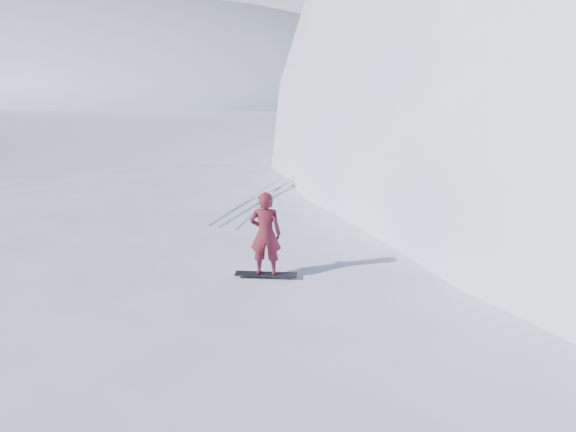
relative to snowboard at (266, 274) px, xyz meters
The scene contains 8 objects.
ground 3.98m from the snowboard, behind, with size 400.00×400.00×0.00m, color white.
near_ridge 4.21m from the snowboard, 128.60° to the left, with size 36.00×28.00×4.80m, color white.
far_ridge_a 94.45m from the snowboard, 140.78° to the left, with size 120.00×70.00×28.00m, color white.
far_ridge_c 117.91m from the snowboard, 111.47° to the left, with size 140.00×90.00×36.00m, color white.
wind_bumps 4.79m from the snowboard, 153.89° to the left, with size 16.00×14.40×1.00m.
snowboard is the anchor object (origin of this frame).
snowboarder 0.96m from the snowboard, ahead, with size 0.69×0.45×1.90m, color maroon.
board_tracks 6.04m from the snowboard, 123.66° to the left, with size 1.91×5.96×0.04m.
Camera 1 is at (9.28, -9.51, 7.53)m, focal length 35.00 mm.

